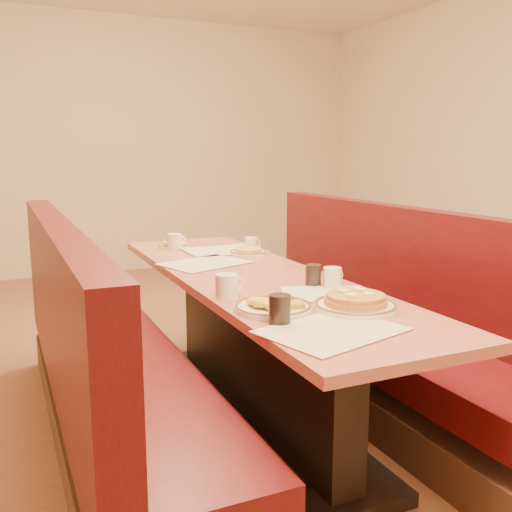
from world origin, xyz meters
name	(u,v)px	position (x,y,z in m)	size (l,w,h in m)	color
ground	(253,418)	(0.00, 0.00, 0.00)	(8.00, 8.00, 0.00)	#9E6647
room_envelope	(253,18)	(0.00, 0.00, 1.93)	(6.04, 8.04, 2.82)	beige
diner_table	(253,349)	(0.00, 0.00, 0.37)	(0.70, 2.50, 0.75)	black
booth_left	(104,374)	(-0.73, 0.00, 0.36)	(0.55, 2.50, 1.05)	#4C3326
booth_right	(374,332)	(0.73, 0.00, 0.36)	(0.55, 2.50, 1.05)	#4C3326
placemat_near_left	(332,330)	(-0.12, -0.92, 0.75)	(0.45, 0.34, 0.00)	#F1E4BD
placemat_near_right	(325,294)	(0.12, -0.48, 0.75)	(0.36, 0.27, 0.00)	#F1E4BD
placemat_far_left	(205,263)	(-0.12, 0.36, 0.75)	(0.43, 0.32, 0.00)	#F1E4BD
placemat_far_right	(224,250)	(0.12, 0.70, 0.75)	(0.45, 0.34, 0.00)	#F1E4BD
pancake_plate	(355,303)	(0.10, -0.73, 0.77)	(0.32, 0.32, 0.07)	white
eggs_plate	(272,306)	(-0.19, -0.61, 0.77)	(0.30, 0.30, 0.06)	white
extra_plate_mid	(248,252)	(0.21, 0.54, 0.77)	(0.22, 0.22, 0.04)	white
extra_plate_far	(174,245)	(-0.11, 0.96, 0.76)	(0.21, 0.21, 0.04)	white
coffee_mug_a	(333,277)	(0.22, -0.37, 0.80)	(0.11, 0.08, 0.09)	white
coffee_mug_b	(228,286)	(-0.28, -0.37, 0.80)	(0.13, 0.09, 0.10)	white
coffee_mug_c	(252,244)	(0.28, 0.64, 0.79)	(0.11, 0.08, 0.08)	white
coffee_mug_d	(175,241)	(-0.13, 0.88, 0.80)	(0.13, 0.09, 0.10)	white
soda_tumbler_near	(280,309)	(-0.24, -0.77, 0.80)	(0.08, 0.08, 0.11)	black
soda_tumbler_mid	(313,275)	(0.15, -0.32, 0.80)	(0.07, 0.07, 0.10)	black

